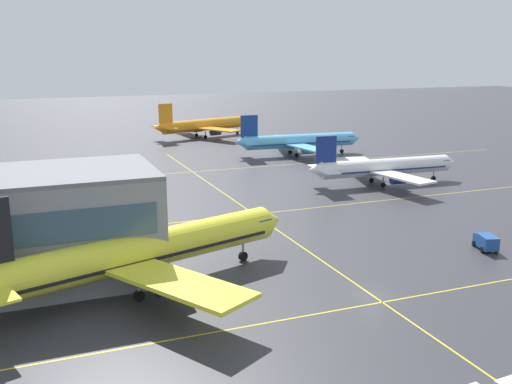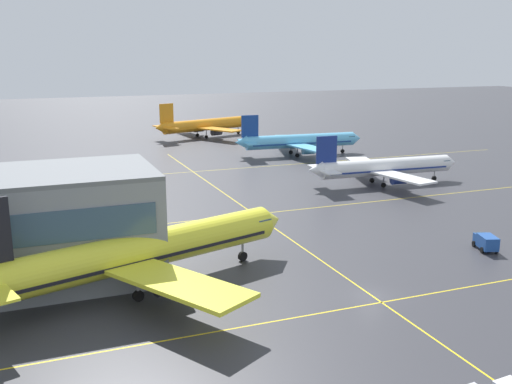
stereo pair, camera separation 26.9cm
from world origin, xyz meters
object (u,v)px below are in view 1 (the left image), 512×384
Objects in this scene: airliner_second_row at (384,167)px; airliner_third_row at (298,141)px; service_truck_red_van at (486,241)px; airliner_far_left_stand at (204,125)px; airliner_front_gate at (138,252)px.

airliner_second_row is 0.97× the size of airliner_third_row.
airliner_third_row is 75.19m from service_truck_red_van.
service_truck_red_van is at bearing -103.74° from airliner_second_row.
airliner_third_row is at bearing -72.12° from airliner_far_left_stand.
airliner_third_row is at bearing 83.67° from service_truck_red_van.
airliner_second_row is 36.29m from airliner_third_row.
airliner_front_gate is 45.38m from service_truck_red_van.
airliner_front_gate is 64.80m from airliner_second_row.
airliner_third_row is (53.42, 71.27, -0.73)m from airliner_front_gate.
airliner_second_row is 39.61m from service_truck_red_van.
airliner_far_left_stand reaches higher than airliner_third_row.
service_truck_red_van is at bearing -87.78° from airliner_far_left_stand.
airliner_third_row is at bearing 53.15° from airliner_front_gate.
airliner_second_row is 0.95× the size of airliner_far_left_stand.
airliner_second_row is 76.87m from airliner_far_left_stand.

